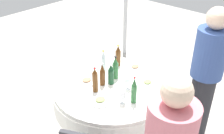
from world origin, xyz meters
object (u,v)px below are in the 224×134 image
object	(u,v)px
bottle_brown_north	(95,80)
bottle_dark_green_outer	(111,74)
bottle_brown_right	(118,56)
wine_glass_outer	(128,81)
plate_near	(87,81)
bottle_green_inner	(134,91)
person_north	(205,76)
bottle_clear_east	(103,61)
bottle_green_left	(115,68)
plate_mid	(135,67)
wine_glass_rear	(123,94)
plate_far	(148,83)
dining_table	(112,95)
bottle_brown_rear	(102,75)
plate_front	(100,100)

from	to	relation	value
bottle_brown_north	bottle_dark_green_outer	bearing A→B (deg)	-5.55
bottle_brown_right	wine_glass_outer	world-z (taller)	bottle_brown_right
bottle_brown_north	plate_near	bearing A→B (deg)	73.20
bottle_green_inner	person_north	size ratio (longest dim) A/B	0.18
bottle_clear_east	bottle_green_left	bearing A→B (deg)	-98.50
plate_mid	wine_glass_rear	bearing A→B (deg)	-152.38
bottle_brown_north	bottle_clear_east	bearing A→B (deg)	32.55
plate_far	person_north	distance (m)	0.63
dining_table	bottle_brown_rear	bearing A→B (deg)	130.39
bottle_brown_north	bottle_brown_right	size ratio (longest dim) A/B	1.04
wine_glass_outer	plate_front	xyz separation A→B (m)	(-0.37, 0.06, -0.09)
bottle_green_left	bottle_clear_east	xyz separation A→B (m)	(0.03, 0.22, -0.01)
wine_glass_outer	dining_table	bearing A→B (deg)	108.99
plate_far	plate_front	xyz separation A→B (m)	(-0.59, 0.17, 0.00)
plate_near	person_north	size ratio (longest dim) A/B	0.15
plate_near	plate_mid	bearing A→B (deg)	-19.71
plate_near	plate_mid	size ratio (longest dim) A/B	1.08
bottle_brown_rear	plate_near	bearing A→B (deg)	115.49
wine_glass_rear	person_north	bearing A→B (deg)	-28.53
bottle_brown_right	plate_far	distance (m)	0.54
dining_table	bottle_brown_right	bearing A→B (deg)	32.56
bottle_brown_right	bottle_green_inner	world-z (taller)	bottle_green_inner
bottle_brown_right	person_north	world-z (taller)	person_north
wine_glass_rear	bottle_green_left	bearing A→B (deg)	50.45
dining_table	wine_glass_rear	distance (m)	0.42
wine_glass_rear	plate_front	distance (m)	0.24
bottle_brown_north	bottle_clear_east	size ratio (longest dim) A/B	1.09
bottle_brown_right	bottle_green_inner	size ratio (longest dim) A/B	0.95
bottle_brown_rear	person_north	size ratio (longest dim) A/B	0.17
plate_mid	person_north	size ratio (longest dim) A/B	0.13
bottle_green_inner	plate_mid	bearing A→B (deg)	36.68
bottle_brown_rear	bottle_clear_east	distance (m)	0.31
bottle_brown_north	bottle_clear_east	xyz separation A→B (m)	(0.38, 0.24, -0.01)
bottle_green_left	wine_glass_outer	size ratio (longest dim) A/B	2.02
bottle_dark_green_outer	plate_front	world-z (taller)	bottle_dark_green_outer
wine_glass_outer	person_north	world-z (taller)	person_north
bottle_dark_green_outer	bottle_green_left	bearing A→B (deg)	19.08
bottle_brown_right	plate_far	xyz separation A→B (m)	(-0.09, -0.52, -0.12)
bottle_green_left	plate_far	size ratio (longest dim) A/B	1.36
dining_table	person_north	size ratio (longest dim) A/B	0.81
bottle_green_inner	plate_mid	xyz separation A→B (m)	(0.54, 0.40, -0.13)
bottle_brown_right	bottle_brown_rear	distance (m)	0.46
bottle_green_left	bottle_clear_east	distance (m)	0.22
bottle_green_left	plate_mid	bearing A→B (deg)	-6.26
dining_table	wine_glass_outer	xyz separation A→B (m)	(0.06, -0.18, 0.25)
bottle_green_left	wine_glass_rear	xyz separation A→B (m)	(-0.30, -0.36, -0.03)
plate_near	bottle_clear_east	bearing A→B (deg)	6.83
bottle_green_inner	plate_far	bearing A→B (deg)	13.59
bottle_green_left	bottle_brown_rear	bearing A→B (deg)	176.50
bottle_brown_north	wine_glass_outer	world-z (taller)	bottle_brown_north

